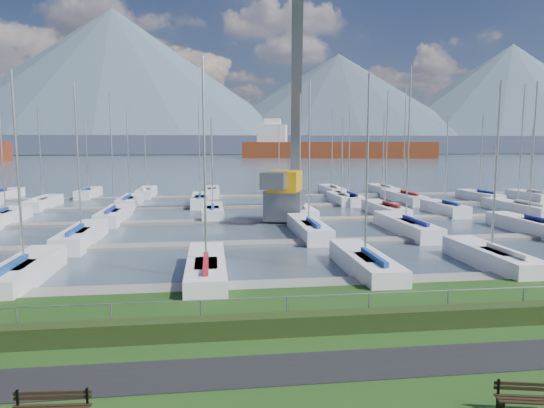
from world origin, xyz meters
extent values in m
cube|color=black|center=(0.00, -3.00, 0.01)|extent=(160.00, 2.00, 0.04)
cube|color=#3D4B5A|center=(0.00, 260.00, -0.40)|extent=(800.00, 540.00, 0.20)
cube|color=#213011|center=(0.00, -0.40, 0.35)|extent=(80.00, 0.70, 0.70)
cylinder|color=gray|center=(0.00, 0.00, 1.20)|extent=(80.00, 0.04, 0.04)
cube|color=#3D4559|center=(0.00, 330.00, 6.00)|extent=(900.00, 80.00, 12.00)
cone|color=#465766|center=(-80.00, 400.00, 57.50)|extent=(340.00, 340.00, 115.00)
cone|color=#3F4D5D|center=(110.00, 410.00, 42.50)|extent=(300.00, 300.00, 85.00)
cone|color=#475A69|center=(280.00, 420.00, 50.00)|extent=(320.00, 320.00, 100.00)
cube|color=gray|center=(0.00, 6.00, -0.22)|extent=(90.00, 1.60, 0.25)
cube|color=slate|center=(0.00, 16.00, -0.22)|extent=(90.00, 1.60, 0.25)
cube|color=slate|center=(0.00, 26.00, -0.22)|extent=(90.00, 1.60, 0.25)
cube|color=slate|center=(0.00, 36.00, -0.22)|extent=(90.00, 1.60, 0.25)
cube|color=gray|center=(0.00, 46.00, -0.22)|extent=(90.00, 1.60, 0.25)
cube|color=black|center=(-8.16, -4.96, 0.65)|extent=(0.05, 0.05, 0.40)
cube|color=black|center=(-6.56, -5.08, 0.65)|extent=(0.05, 0.05, 0.40)
cube|color=black|center=(-7.36, -5.05, 0.45)|extent=(1.80, 0.23, 0.04)
cube|color=black|center=(-7.36, -5.00, 0.62)|extent=(1.80, 0.17, 0.08)
cube|color=black|center=(-7.36, -5.00, 0.74)|extent=(1.80, 0.17, 0.08)
cube|color=black|center=(3.26, -6.07, 0.23)|extent=(0.15, 0.40, 0.45)
cube|color=black|center=(3.30, -5.90, 0.65)|extent=(0.06, 0.06, 0.40)
cube|color=black|center=(4.01, -6.39, 0.45)|extent=(1.78, 0.49, 0.04)
cube|color=black|center=(4.04, -6.24, 0.45)|extent=(1.78, 0.49, 0.04)
cube|color=black|center=(4.07, -6.10, 0.45)|extent=(1.78, 0.49, 0.04)
cube|color=black|center=(4.08, -6.05, 0.62)|extent=(1.77, 0.43, 0.08)
cube|color=black|center=(4.08, -6.05, 0.74)|extent=(1.77, 0.43, 0.08)
cube|color=slate|center=(2.87, 25.66, 1.20)|extent=(4.08, 4.08, 2.60)
cube|color=orange|center=(2.87, 25.66, 3.30)|extent=(3.57, 4.07, 1.80)
cube|color=#56595D|center=(4.67, 30.16, 12.30)|extent=(2.78, 11.23, 19.89)
cube|color=slate|center=(1.67, 23.66, 3.50)|extent=(2.61, 2.74, 1.40)
cube|color=maroon|center=(59.25, 218.69, 2.50)|extent=(94.82, 37.35, 10.00)
cube|color=silver|center=(27.40, 225.60, 10.00)|extent=(16.65, 16.65, 12.00)
cube|color=silver|center=(27.40, 225.60, 17.00)|extent=(9.52, 9.52, 4.00)
camera|label=1|loc=(-3.60, -16.28, 6.54)|focal=32.00mm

